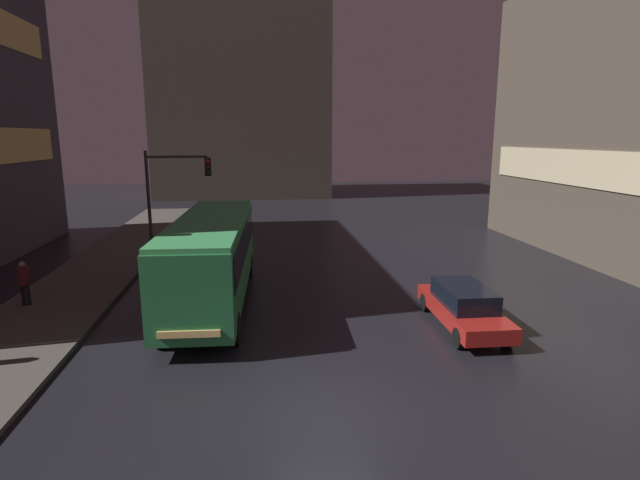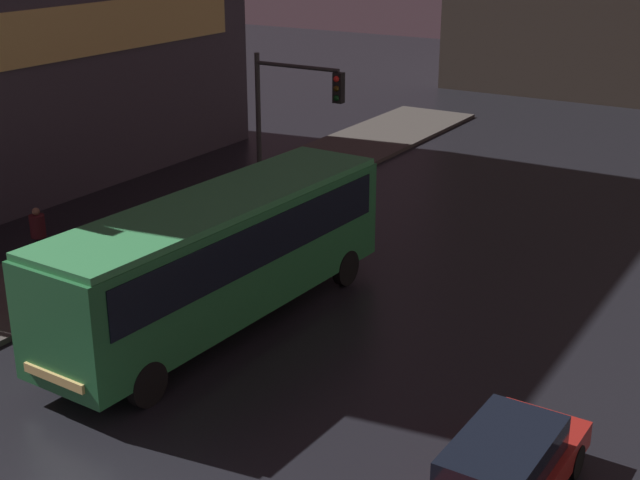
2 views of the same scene
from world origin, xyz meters
name	(u,v)px [view 2 (image 2 of 2)]	position (x,y,z in m)	size (l,w,h in m)	color
sidewalk_left	(103,257)	(-9.00, 10.00, 0.07)	(4.00, 48.00, 0.15)	#47423D
bus_near	(222,248)	(-3.17, 8.27, 2.05)	(2.93, 10.69, 3.33)	#236B38
car_taxi	(501,474)	(5.33, 4.87, 0.74)	(1.83, 4.77, 1.43)	maroon
pedestrian_mid	(38,230)	(-10.04, 8.58, 1.17)	(0.61, 0.61, 1.67)	black
traffic_light_main	(288,115)	(-5.63, 14.95, 3.83)	(3.16, 0.35, 5.63)	#2D2D2D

